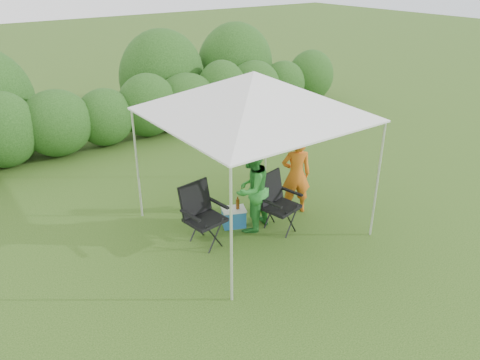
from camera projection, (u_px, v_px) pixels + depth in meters
ground at (269, 237)px, 8.26m from camera, size 70.00×70.00×0.00m
hedge at (128, 110)px, 12.33m from camera, size 14.83×1.53×1.80m
canopy at (254, 94)px, 7.58m from camera, size 3.10×3.10×2.83m
chair_right at (277, 199)px, 8.28m from camera, size 0.74×0.69×1.05m
chair_left at (201, 211)px, 7.87m from camera, size 0.73×0.67×1.07m
man at (296, 174)px, 8.79m from camera, size 0.67×0.60×1.55m
woman at (251, 189)px, 8.18m from camera, size 0.94×0.83×1.60m
cooler at (234, 217)px, 8.53m from camera, size 0.51×0.44×0.35m
bottle at (238, 203)px, 8.40m from camera, size 0.07×0.07×0.24m
lawn_toy at (297, 127)px, 13.18m from camera, size 0.63×0.53×0.32m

